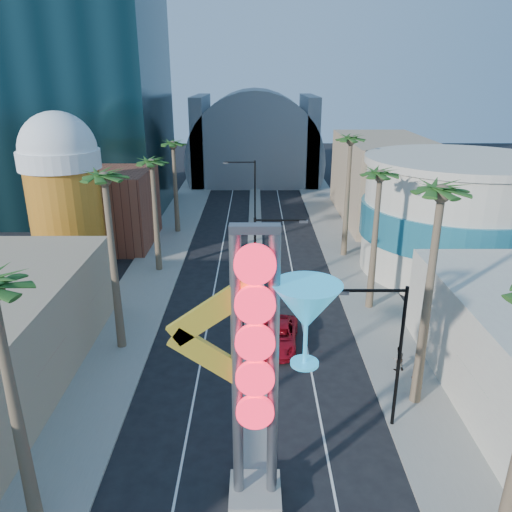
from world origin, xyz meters
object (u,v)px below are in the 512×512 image
(red_pickup, at_px, (278,336))
(pedestrian_b, at_px, (398,359))
(neon_sign, at_px, (276,357))
(pedestrian_a, at_px, (417,383))

(red_pickup, height_order, pedestrian_b, pedestrian_b)
(neon_sign, relative_size, pedestrian_a, 7.06)
(pedestrian_b, bearing_deg, pedestrian_a, 88.30)
(pedestrian_a, bearing_deg, pedestrian_b, -63.16)
(neon_sign, height_order, pedestrian_a, neon_sign)
(red_pickup, bearing_deg, neon_sign, -86.85)
(red_pickup, xyz_separation_m, pedestrian_b, (7.25, -3.18, 0.18))
(red_pickup, distance_m, pedestrian_a, 9.58)
(neon_sign, height_order, pedestrian_b, neon_sign)
(neon_sign, bearing_deg, red_pickup, 86.78)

